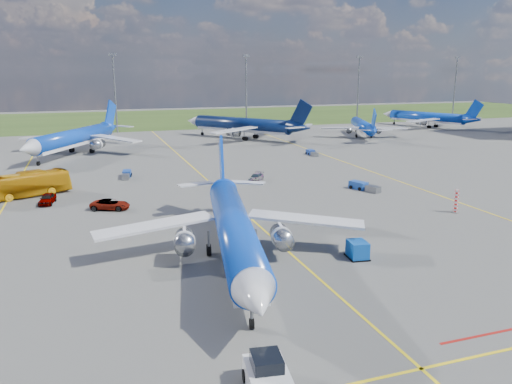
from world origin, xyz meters
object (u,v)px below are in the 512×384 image
object	(u,v)px
service_car_a	(47,199)
service_car_b	(110,204)
main_airliner	(235,263)
baggage_tug_w	(363,187)
apron_bus	(24,185)
pushback_tug	(268,380)
service_car_c	(256,177)
bg_jet_n	(242,139)
bg_jet_nnw	(76,154)
baggage_tug_e	(312,153)
bg_jet_ene	(426,127)
uld_container	(358,250)
warning_post	(456,201)
baggage_tug_c	(126,175)
bg_jet_ne	(362,137)

from	to	relation	value
service_car_a	service_car_b	bearing A→B (deg)	-25.84
main_airliner	baggage_tug_w	world-z (taller)	main_airliner
main_airliner	apron_bus	size ratio (longest dim) A/B	2.92
service_car_a	service_car_b	distance (m)	9.95
baggage_tug_w	main_airliner	bearing A→B (deg)	-162.25
pushback_tug	service_car_c	distance (m)	56.25
apron_bus	service_car_a	bearing A→B (deg)	-169.78
bg_jet_n	main_airliner	bearing A→B (deg)	34.22
bg_jet_n	apron_bus	distance (m)	69.88
bg_jet_nnw	baggage_tug_e	distance (m)	51.64
baggage_tug_e	bg_jet_ene	bearing A→B (deg)	36.71
bg_jet_ene	uld_container	bearing A→B (deg)	26.12
bg_jet_ene	service_car_c	bearing A→B (deg)	13.02
bg_jet_ene	apron_bus	xyz separation A→B (m)	(-113.09, -57.67, 1.81)
baggage_tug_e	apron_bus	bearing A→B (deg)	-156.23
warning_post	bg_jet_ene	size ratio (longest dim) A/B	0.09
bg_jet_ene	apron_bus	world-z (taller)	bg_jet_ene
bg_jet_ene	main_airliner	world-z (taller)	main_airliner
bg_jet_ene	baggage_tug_c	distance (m)	109.25
warning_post	baggage_tug_e	size ratio (longest dim) A/B	0.64
warning_post	apron_bus	world-z (taller)	apron_bus
bg_jet_ene	apron_bus	distance (m)	126.96
main_airliner	pushback_tug	size ratio (longest dim) A/B	5.92
baggage_tug_w	service_car_c	bearing A→B (deg)	118.14
baggage_tug_e	bg_jet_ne	bearing A→B (deg)	45.66
main_airliner	baggage_tug_c	bearing A→B (deg)	109.49
warning_post	pushback_tug	size ratio (longest dim) A/B	0.47
bg_jet_ne	service_car_c	bearing A→B (deg)	64.05
warning_post	baggage_tug_c	size ratio (longest dim) A/B	0.62
pushback_tug	apron_bus	size ratio (longest dim) A/B	0.49
main_airliner	baggage_tug_w	distance (m)	35.15
warning_post	uld_container	size ratio (longest dim) A/B	1.41
bg_jet_n	bg_jet_nnw	bearing A→B (deg)	-21.29
service_car_b	baggage_tug_e	bearing A→B (deg)	-33.04
bg_jet_ne	service_car_a	bearing A→B (deg)	52.26
bg_jet_ne	baggage_tug_e	size ratio (longest dim) A/B	6.97
main_airliner	baggage_tug_e	size ratio (longest dim) A/B	8.13
service_car_a	baggage_tug_w	size ratio (longest dim) A/B	0.80
bg_jet_ne	baggage_tug_c	distance (m)	74.94
baggage_tug_w	baggage_tug_c	xyz separation A→B (m)	(-33.82, 21.26, -0.06)
bg_jet_ne	baggage_tug_c	xyz separation A→B (m)	(-66.46, -34.62, 0.49)
baggage_tug_c	bg_jet_ne	bearing A→B (deg)	37.40
bg_jet_nnw	bg_jet_ene	world-z (taller)	bg_jet_nnw
service_car_c	baggage_tug_w	xyz separation A→B (m)	(13.56, -11.50, -0.07)
bg_jet_ene	pushback_tug	distance (m)	146.68
bg_jet_ene	service_car_a	xyz separation A→B (m)	(-109.67, -62.82, 0.73)
main_airliner	bg_jet_ne	bearing A→B (deg)	63.39
bg_jet_ne	baggage_tug_c	bearing A→B (deg)	47.71
service_car_a	pushback_tug	bearing A→B (deg)	-63.27
baggage_tug_w	pushback_tug	bearing A→B (deg)	-147.98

